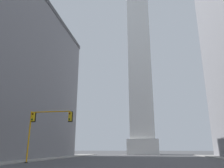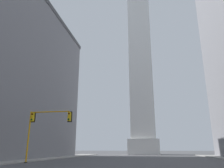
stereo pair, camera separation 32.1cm
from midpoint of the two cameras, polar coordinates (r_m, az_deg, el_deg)
name	(u,v)px [view 2 (the right image)]	position (r m, az deg, el deg)	size (l,w,h in m)	color
sidewalk_left	(0,162)	(30.73, -27.03, -17.79)	(5.00, 79.70, 0.15)	gray
obelisk	(140,60)	(73.22, 7.56, 6.34)	(8.90, 8.90, 62.11)	silver
traffic_light_mid_left	(43,123)	(29.13, -17.17, -9.64)	(5.72, 0.51, 6.25)	orange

